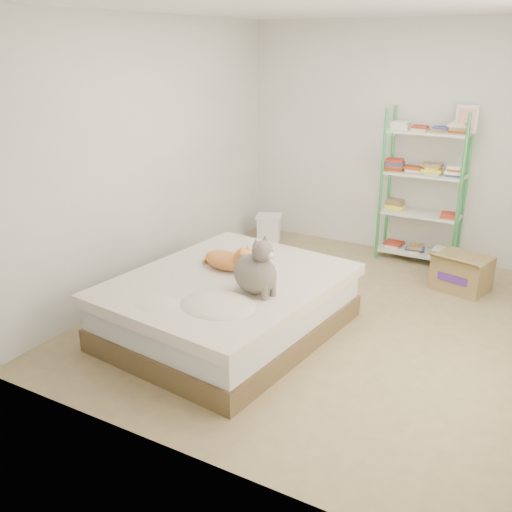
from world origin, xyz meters
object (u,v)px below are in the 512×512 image
Objects in this scene: orange_cat at (225,258)px; white_bin at (269,228)px; cardboard_box at (462,273)px; grey_cat at (255,265)px; bed at (228,306)px; shelf_unit at (424,186)px.

white_bin is (-0.69, 2.10, -0.43)m from orange_cat.
cardboard_box is at bearing 56.72° from orange_cat.
grey_cat is (0.48, -0.31, 0.13)m from orange_cat.
orange_cat is at bearing -71.91° from white_bin.
orange_cat is 2.48m from cardboard_box.
white_bin is (-1.16, 2.41, -0.55)m from grey_cat.
bed is 2.77m from shelf_unit.
white_bin is at bearing -173.97° from cardboard_box.
white_bin is at bearing 39.79° from grey_cat.
grey_cat reaches higher than white_bin.
shelf_unit is 1.09m from cardboard_box.
grey_cat is at bearing -21.99° from orange_cat.
bed is at bearing -110.81° from shelf_unit.
cardboard_box is 1.58× the size of white_bin.
orange_cat is 0.28× the size of shelf_unit.
orange_cat is 1.32× the size of white_bin.
white_bin is at bearing 118.93° from orange_cat.
orange_cat is at bearing -115.04° from shelf_unit.
shelf_unit reaches higher than bed.
cardboard_box reaches higher than white_bin.
grey_cat reaches higher than orange_cat.
orange_cat is at bearing 71.21° from grey_cat.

